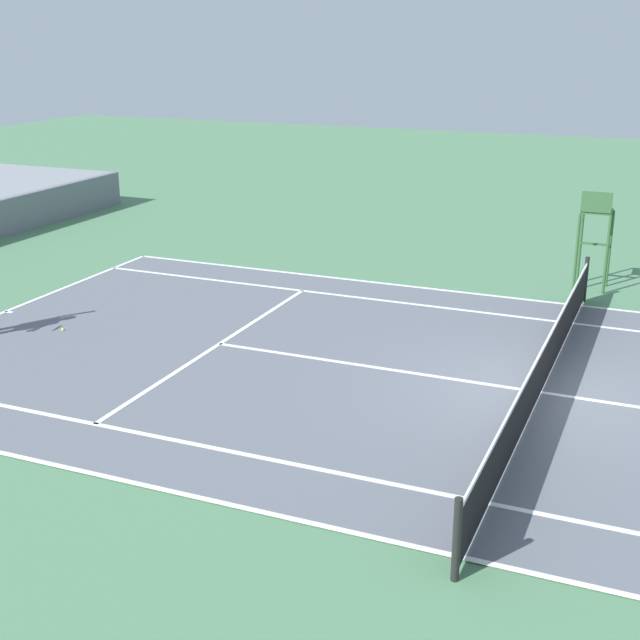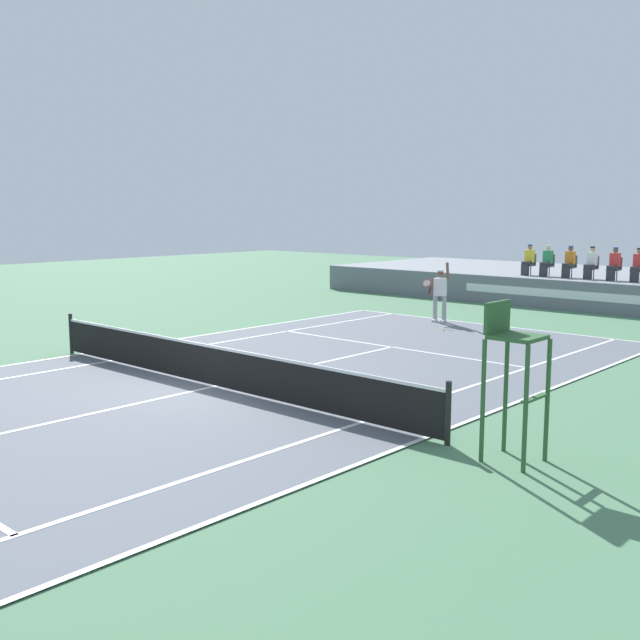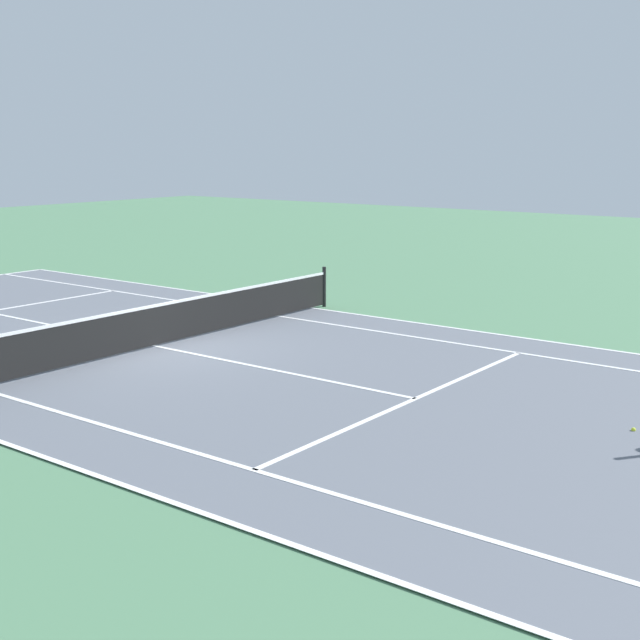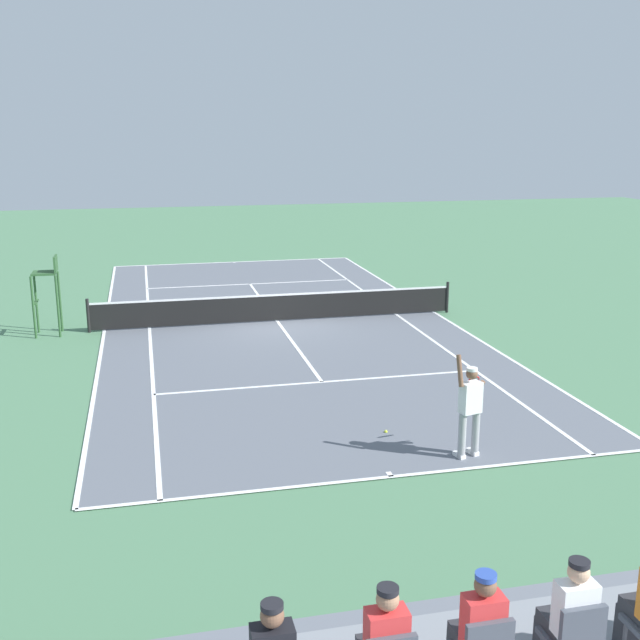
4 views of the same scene
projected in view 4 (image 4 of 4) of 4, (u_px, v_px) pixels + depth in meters
ground_plane at (277, 322)px, 25.05m from camera, size 80.00×80.00×0.00m
court at (277, 322)px, 25.05m from camera, size 11.08×23.88×0.03m
net at (277, 306)px, 24.93m from camera, size 11.98×0.10×1.07m
barrier_wall at (541, 634)px, 8.63m from camera, size 23.68×0.25×1.15m
spectator_seated_3 at (569, 619)px, 6.99m from camera, size 0.44×0.60×1.27m
spectator_seated_4 at (478, 634)px, 6.79m from camera, size 0.44×0.60×1.27m
tennis_player at (470, 408)px, 14.45m from camera, size 0.74×0.76×2.08m
tennis_ball at (386, 432)px, 15.84m from camera, size 0.07×0.07×0.07m
umpire_chair at (48, 285)px, 23.12m from camera, size 0.77×0.77×2.44m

